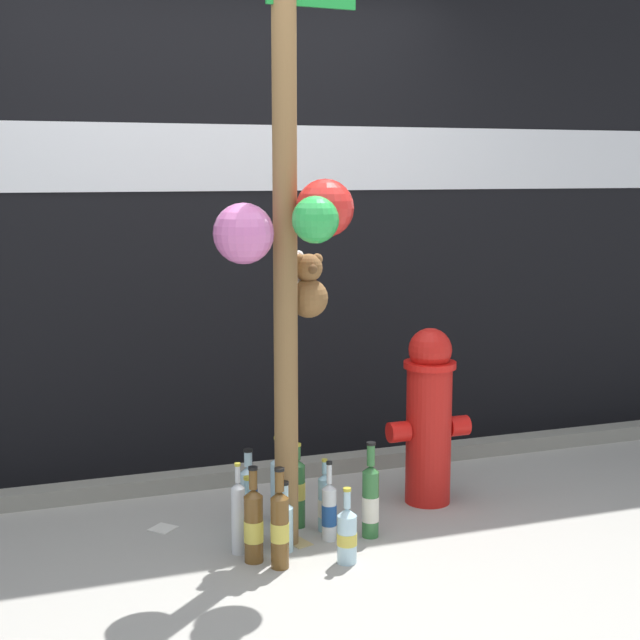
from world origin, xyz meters
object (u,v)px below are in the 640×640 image
object	(u,v)px
bottle_3	(370,500)
bottle_10	(238,516)
fire_hydrant	(429,415)
bottle_8	(280,527)
bottle_2	(298,491)
bottle_9	(284,523)
memorial_post	(289,184)
bottle_7	(254,525)
bottle_4	(347,534)
bottle_6	(279,486)
bottle_1	(249,517)
bottle_0	(249,491)
bottle_5	(329,511)
bottle_11	(325,502)

from	to	relation	value
bottle_3	bottle_10	world-z (taller)	bottle_3
fire_hydrant	bottle_8	distance (m)	1.04
bottle_2	bottle_9	bearing A→B (deg)	-120.00
memorial_post	bottle_3	xyz separation A→B (m)	(0.35, -0.03, -1.34)
bottle_7	bottle_9	size ratio (longest dim) A/B	1.33
bottle_4	bottle_9	world-z (taller)	bottle_4
bottle_4	bottle_6	world-z (taller)	bottle_6
bottle_9	bottle_10	bearing A→B (deg)	167.18
bottle_1	bottle_9	bearing A→B (deg)	-43.30
bottle_3	bottle_8	xyz separation A→B (m)	(-0.46, -0.18, 0.01)
bottle_8	bottle_10	distance (m)	0.23
memorial_post	bottle_10	world-z (taller)	memorial_post
memorial_post	bottle_0	xyz separation A→B (m)	(-0.09, 0.33, -1.37)
memorial_post	bottle_9	distance (m)	1.39
bottle_0	bottle_6	xyz separation A→B (m)	(0.12, -0.07, 0.03)
bottle_5	bottle_8	world-z (taller)	bottle_8
memorial_post	bottle_1	distance (m)	1.39
memorial_post	bottle_4	bearing A→B (deg)	-57.58
bottle_3	bottle_10	size ratio (longest dim) A/B	1.09
bottle_0	bottle_11	xyz separation A→B (m)	(0.28, -0.23, -0.01)
bottle_8	bottle_0	bearing A→B (deg)	87.92
bottle_10	bottle_9	bearing A→B (deg)	-12.82
bottle_3	fire_hydrant	bearing A→B (deg)	35.80
bottle_1	bottle_10	distance (m)	0.10
bottle_6	bottle_9	world-z (taller)	bottle_6
bottle_8	bottle_1	bearing A→B (deg)	101.61
bottle_2	bottle_5	distance (m)	0.21
bottle_5	bottle_2	bearing A→B (deg)	112.81
bottle_2	bottle_8	size ratio (longest dim) A/B	0.93
bottle_0	bottle_5	bearing A→B (deg)	-51.91
memorial_post	bottle_6	bearing A→B (deg)	83.13
bottle_5	bottle_7	size ratio (longest dim) A/B	0.87
bottle_1	bottle_5	xyz separation A→B (m)	(0.34, -0.07, 0.01)
bottle_2	bottle_4	xyz separation A→B (m)	(0.06, -0.43, -0.04)
bottle_4	bottle_9	xyz separation A→B (m)	(-0.20, 0.20, 0.00)
bottle_7	bottle_9	distance (m)	0.16
bottle_1	bottle_10	xyz separation A→B (m)	(-0.06, -0.07, 0.04)
fire_hydrant	memorial_post	bearing A→B (deg)	-160.31
bottle_10	bottle_5	bearing A→B (deg)	0.80
bottle_6	bottle_10	world-z (taller)	bottle_6
bottle_4	bottle_8	world-z (taller)	bottle_8
bottle_7	bottle_6	bearing A→B (deg)	59.08
bottle_5	bottle_9	bearing A→B (deg)	-167.49
bottle_4	bottle_8	size ratio (longest dim) A/B	0.76
bottle_0	bottle_10	world-z (taller)	bottle_10
memorial_post	bottle_0	size ratio (longest dim) A/B	8.22
bottle_2	bottle_10	xyz separation A→B (m)	(-0.32, -0.19, -0.00)
memorial_post	bottle_1	bearing A→B (deg)	159.05
memorial_post	bottle_10	xyz separation A→B (m)	(-0.23, -0.01, -1.35)
fire_hydrant	bottle_10	distance (m)	1.08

